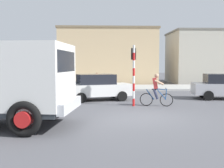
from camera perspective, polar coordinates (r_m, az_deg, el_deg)
ground_plane at (r=11.02m, az=6.48°, el=-7.19°), size 120.00×120.00×0.00m
sidewalk_far at (r=23.88m, az=1.82°, el=-0.79°), size 80.00×5.00×0.16m
cyclist at (r=13.85m, az=9.66°, el=-1.26°), size 1.70×0.57×1.72m
traffic_light_pole at (r=13.74m, az=4.76°, el=3.77°), size 0.24×0.43×3.20m
car_red_near at (r=15.92m, az=-3.15°, el=-0.67°), size 4.31×2.71×1.60m
car_white_mid at (r=18.18m, az=-13.09°, el=-0.16°), size 4.24×2.40×1.60m
pedestrian_near_kerb at (r=18.69m, az=-3.32°, el=0.15°), size 0.34×0.22×1.62m
building_corner_left at (r=32.43m, az=-19.96°, el=4.03°), size 8.22×5.87×4.38m
building_mid_block at (r=30.19m, az=-0.94°, el=5.97°), size 10.73×6.86×6.15m
building_corner_right at (r=34.38m, az=22.35°, el=5.46°), size 11.91×6.42×6.17m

